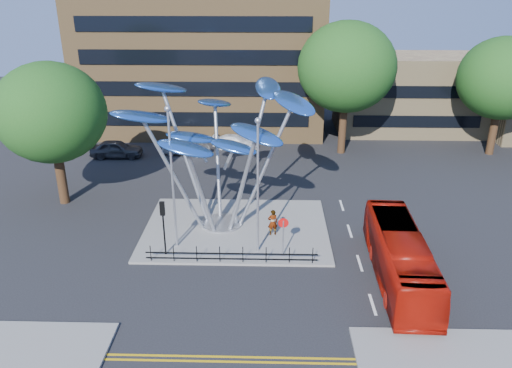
{
  "coord_description": "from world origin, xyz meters",
  "views": [
    {
      "loc": [
        1.1,
        -23.32,
        15.47
      ],
      "look_at": [
        0.37,
        4.0,
        4.12
      ],
      "focal_mm": 35.0,
      "sensor_mm": 36.0,
      "label": 1
    }
  ],
  "objects_px": {
    "parked_car_left": "(116,149)",
    "traffic_light_island": "(163,217)",
    "street_lamp_left": "(172,167)",
    "tree_far": "(503,79)",
    "parked_car_right": "(236,142)",
    "leaf_sculpture": "(218,126)",
    "street_lamp_right": "(258,175)",
    "parked_car_mid": "(186,147)",
    "no_entry_sign_island": "(283,230)",
    "tree_right": "(347,67)",
    "tree_left": "(51,113)",
    "red_bus": "(400,256)",
    "pedestrian": "(273,222)"
  },
  "relations": [
    {
      "from": "leaf_sculpture",
      "to": "traffic_light_island",
      "type": "distance_m",
      "value": 6.65
    },
    {
      "from": "no_entry_sign_island",
      "to": "red_bus",
      "type": "relative_size",
      "value": 0.24
    },
    {
      "from": "parked_car_mid",
      "to": "leaf_sculpture",
      "type": "bearing_deg",
      "value": -152.39
    },
    {
      "from": "tree_right",
      "to": "traffic_light_island",
      "type": "bearing_deg",
      "value": -123.69
    },
    {
      "from": "street_lamp_right",
      "to": "red_bus",
      "type": "height_order",
      "value": "street_lamp_right"
    },
    {
      "from": "tree_far",
      "to": "leaf_sculpture",
      "type": "distance_m",
      "value": 28.53
    },
    {
      "from": "tree_left",
      "to": "parked_car_right",
      "type": "height_order",
      "value": "tree_left"
    },
    {
      "from": "tree_right",
      "to": "tree_left",
      "type": "xyz_separation_m",
      "value": [
        -22.0,
        -12.0,
        -1.24
      ]
    },
    {
      "from": "parked_car_left",
      "to": "traffic_light_island",
      "type": "bearing_deg",
      "value": -157.04
    },
    {
      "from": "leaf_sculpture",
      "to": "parked_car_mid",
      "type": "xyz_separation_m",
      "value": [
        -4.57,
        14.3,
        -6.16
      ]
    },
    {
      "from": "street_lamp_right",
      "to": "tree_far",
      "type": "bearing_deg",
      "value": 41.47
    },
    {
      "from": "street_lamp_left",
      "to": "parked_car_mid",
      "type": "xyz_separation_m",
      "value": [
        -2.14,
        17.48,
        -4.64
      ]
    },
    {
      "from": "tree_left",
      "to": "street_lamp_left",
      "type": "height_order",
      "value": "tree_left"
    },
    {
      "from": "tree_left",
      "to": "parked_car_right",
      "type": "bearing_deg",
      "value": 47.62
    },
    {
      "from": "leaf_sculpture",
      "to": "parked_car_left",
      "type": "height_order",
      "value": "leaf_sculpture"
    },
    {
      "from": "no_entry_sign_island",
      "to": "red_bus",
      "type": "xyz_separation_m",
      "value": [
        6.29,
        -2.1,
        -0.39
      ]
    },
    {
      "from": "street_lamp_left",
      "to": "red_bus",
      "type": "xyz_separation_m",
      "value": [
        12.79,
        -3.08,
        -3.93
      ]
    },
    {
      "from": "traffic_light_island",
      "to": "red_bus",
      "type": "height_order",
      "value": "traffic_light_island"
    },
    {
      "from": "street_lamp_right",
      "to": "no_entry_sign_island",
      "type": "bearing_deg",
      "value": -17.87
    },
    {
      "from": "red_bus",
      "to": "tree_right",
      "type": "bearing_deg",
      "value": 92.59
    },
    {
      "from": "tree_right",
      "to": "pedestrian",
      "type": "height_order",
      "value": "tree_right"
    },
    {
      "from": "street_lamp_right",
      "to": "red_bus",
      "type": "xyz_separation_m",
      "value": [
        7.79,
        -2.58,
        -3.67
      ]
    },
    {
      "from": "street_lamp_right",
      "to": "no_entry_sign_island",
      "type": "relative_size",
      "value": 3.39
    },
    {
      "from": "pedestrian",
      "to": "leaf_sculpture",
      "type": "bearing_deg",
      "value": -40.0
    },
    {
      "from": "street_lamp_right",
      "to": "parked_car_right",
      "type": "height_order",
      "value": "street_lamp_right"
    },
    {
      "from": "tree_far",
      "to": "leaf_sculpture",
      "type": "xyz_separation_m",
      "value": [
        -24.07,
        -15.32,
        -0.23
      ]
    },
    {
      "from": "street_lamp_left",
      "to": "traffic_light_island",
      "type": "xyz_separation_m",
      "value": [
        -0.5,
        -1.0,
        -2.74
      ]
    },
    {
      "from": "street_lamp_left",
      "to": "traffic_light_island",
      "type": "height_order",
      "value": "street_lamp_left"
    },
    {
      "from": "tree_far",
      "to": "leaf_sculpture",
      "type": "height_order",
      "value": "tree_far"
    },
    {
      "from": "tree_far",
      "to": "parked_car_right",
      "type": "distance_m",
      "value": 25.01
    },
    {
      "from": "parked_car_left",
      "to": "tree_far",
      "type": "bearing_deg",
      "value": -88.32
    },
    {
      "from": "pedestrian",
      "to": "street_lamp_left",
      "type": "bearing_deg",
      "value": -0.3
    },
    {
      "from": "tree_left",
      "to": "red_bus",
      "type": "height_order",
      "value": "tree_left"
    },
    {
      "from": "tree_left",
      "to": "tree_far",
      "type": "height_order",
      "value": "tree_far"
    },
    {
      "from": "parked_car_mid",
      "to": "red_bus",
      "type": "bearing_deg",
      "value": -134.12
    },
    {
      "from": "red_bus",
      "to": "street_lamp_left",
      "type": "bearing_deg",
      "value": 168.25
    },
    {
      "from": "pedestrian",
      "to": "parked_car_left",
      "type": "height_order",
      "value": "pedestrian"
    },
    {
      "from": "street_lamp_right",
      "to": "traffic_light_island",
      "type": "relative_size",
      "value": 2.42
    },
    {
      "from": "tree_far",
      "to": "no_entry_sign_island",
      "type": "height_order",
      "value": "tree_far"
    },
    {
      "from": "street_lamp_left",
      "to": "pedestrian",
      "type": "relative_size",
      "value": 5.02
    },
    {
      "from": "tree_far",
      "to": "pedestrian",
      "type": "xyz_separation_m",
      "value": [
        -20.6,
        -16.9,
        -6.08
      ]
    },
    {
      "from": "leaf_sculpture",
      "to": "no_entry_sign_island",
      "type": "height_order",
      "value": "leaf_sculpture"
    },
    {
      "from": "tree_far",
      "to": "parked_car_right",
      "type": "relative_size",
      "value": 2.43
    },
    {
      "from": "leaf_sculpture",
      "to": "tree_left",
      "type": "bearing_deg",
      "value": 164.45
    },
    {
      "from": "tree_right",
      "to": "street_lamp_left",
      "type": "xyz_separation_m",
      "value": [
        -12.5,
        -18.5,
        -2.68
      ]
    },
    {
      "from": "leaf_sculpture",
      "to": "parked_car_mid",
      "type": "height_order",
      "value": "leaf_sculpture"
    },
    {
      "from": "leaf_sculpture",
      "to": "street_lamp_right",
      "type": "relative_size",
      "value": 1.53
    },
    {
      "from": "tree_far",
      "to": "parked_car_right",
      "type": "xyz_separation_m",
      "value": [
        -24.14,
        1.0,
        -6.46
      ]
    },
    {
      "from": "tree_left",
      "to": "no_entry_sign_island",
      "type": "xyz_separation_m",
      "value": [
        16.0,
        -7.48,
        -4.98
      ]
    },
    {
      "from": "tree_left",
      "to": "tree_far",
      "type": "bearing_deg",
      "value": 18.43
    }
  ]
}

